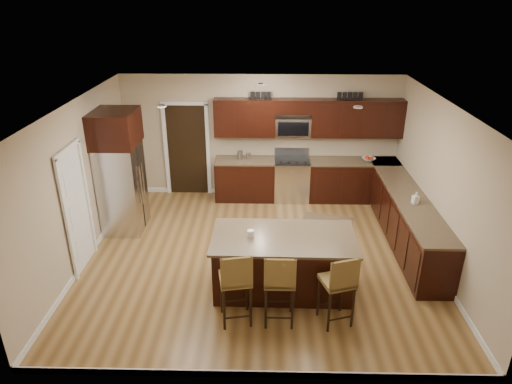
{
  "coord_description": "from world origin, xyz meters",
  "views": [
    {
      "loc": [
        0.1,
        -6.89,
        4.34
      ],
      "look_at": [
        -0.06,
        0.4,
        1.07
      ],
      "focal_mm": 32.0,
      "sensor_mm": 36.0,
      "label": 1
    }
  ],
  "objects_px": {
    "stool_right": "(340,283)",
    "island": "(283,264)",
    "range": "(292,179)",
    "stool_mid": "(280,281)",
    "refrigerator": "(120,171)",
    "stool_left": "(236,280)"
  },
  "relations": [
    {
      "from": "island",
      "to": "range",
      "type": "bearing_deg",
      "value": 85.77
    },
    {
      "from": "stool_mid",
      "to": "refrigerator",
      "type": "height_order",
      "value": "refrigerator"
    },
    {
      "from": "stool_left",
      "to": "refrigerator",
      "type": "distance_m",
      "value": 3.64
    },
    {
      "from": "range",
      "to": "stool_mid",
      "type": "distance_m",
      "value": 4.22
    },
    {
      "from": "island",
      "to": "stool_left",
      "type": "distance_m",
      "value": 1.12
    },
    {
      "from": "range",
      "to": "stool_right",
      "type": "distance_m",
      "value": 4.22
    },
    {
      "from": "stool_mid",
      "to": "island",
      "type": "bearing_deg",
      "value": 85.2
    },
    {
      "from": "island",
      "to": "stool_left",
      "type": "height_order",
      "value": "stool_left"
    },
    {
      "from": "range",
      "to": "island",
      "type": "relative_size",
      "value": 0.51
    },
    {
      "from": "stool_right",
      "to": "stool_mid",
      "type": "bearing_deg",
      "value": 162.53
    },
    {
      "from": "stool_right",
      "to": "refrigerator",
      "type": "bearing_deg",
      "value": 125.98
    },
    {
      "from": "range",
      "to": "stool_right",
      "type": "relative_size",
      "value": 0.99
    },
    {
      "from": "island",
      "to": "refrigerator",
      "type": "bearing_deg",
      "value": 148.52
    },
    {
      "from": "stool_right",
      "to": "island",
      "type": "bearing_deg",
      "value": 113.19
    },
    {
      "from": "range",
      "to": "refrigerator",
      "type": "bearing_deg",
      "value": -156.26
    },
    {
      "from": "range",
      "to": "stool_right",
      "type": "bearing_deg",
      "value": -84.04
    },
    {
      "from": "refrigerator",
      "to": "stool_right",
      "type": "bearing_deg",
      "value": -36.26
    },
    {
      "from": "island",
      "to": "refrigerator",
      "type": "height_order",
      "value": "refrigerator"
    },
    {
      "from": "stool_mid",
      "to": "range",
      "type": "bearing_deg",
      "value": 85.48
    },
    {
      "from": "range",
      "to": "refrigerator",
      "type": "height_order",
      "value": "refrigerator"
    },
    {
      "from": "range",
      "to": "refrigerator",
      "type": "relative_size",
      "value": 0.47
    },
    {
      "from": "range",
      "to": "refrigerator",
      "type": "distance_m",
      "value": 3.68
    }
  ]
}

